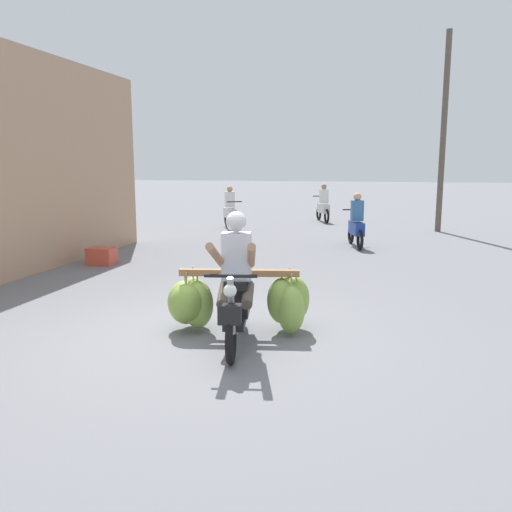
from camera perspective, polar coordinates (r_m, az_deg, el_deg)
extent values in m
plane|color=slate|center=(6.56, -5.28, -8.93)|extent=(120.00, 120.00, 0.00)
torus|color=black|center=(5.69, -2.72, -8.92)|extent=(0.18, 0.57, 0.56)
torus|color=black|center=(6.83, -1.70, -5.67)|extent=(0.18, 0.57, 0.56)
cube|color=black|center=(6.15, -2.25, -7.06)|extent=(0.34, 0.59, 0.08)
cube|color=black|center=(6.48, -1.93, -4.51)|extent=(0.39, 0.68, 0.36)
cube|color=black|center=(6.35, -2.01, -2.77)|extent=(0.36, 0.64, 0.10)
cylinder|color=gray|center=(5.64, -2.69, -5.45)|extent=(0.12, 0.29, 0.69)
cylinder|color=black|center=(5.52, -2.76, -2.16)|extent=(0.56, 0.14, 0.04)
sphere|color=silver|center=(5.48, -2.83, -3.77)|extent=(0.14, 0.14, 0.14)
cube|color=black|center=(5.50, -2.85, -6.29)|extent=(0.27, 0.20, 0.20)
cube|color=black|center=(5.60, -2.74, -6.01)|extent=(0.15, 0.29, 0.04)
cube|color=olive|center=(6.56, -1.83, -1.82)|extent=(1.49, 0.37, 0.08)
cube|color=olive|center=(6.75, -1.70, -1.76)|extent=(1.34, 0.32, 0.06)
ellipsoid|color=#87AA4A|center=(6.57, 3.82, -5.82)|extent=(0.37, 0.33, 0.61)
cylinder|color=#998459|center=(6.48, 3.85, -2.72)|extent=(0.02, 0.02, 0.18)
ellipsoid|color=#7B9F3E|center=(6.66, -7.48, -5.01)|extent=(0.52, 0.50, 0.47)
cylinder|color=#998459|center=(6.59, -7.53, -2.54)|extent=(0.02, 0.02, 0.17)
ellipsoid|color=#8EB150|center=(6.85, -7.61, -4.98)|extent=(0.49, 0.44, 0.57)
cylinder|color=#998459|center=(6.77, -7.67, -2.20)|extent=(0.02, 0.02, 0.17)
ellipsoid|color=#86AA49|center=(6.75, -6.31, -5.19)|extent=(0.42, 0.38, 0.62)
cylinder|color=#998459|center=(6.66, -6.36, -2.26)|extent=(0.02, 0.02, 0.15)
ellipsoid|color=#8BAF4E|center=(7.00, -6.78, -4.41)|extent=(0.46, 0.43, 0.54)
cylinder|color=#998459|center=(6.93, -6.83, -1.85)|extent=(0.02, 0.02, 0.16)
ellipsoid|color=#83A746|center=(6.64, 2.78, -4.85)|extent=(0.43, 0.41, 0.58)
cylinder|color=#998459|center=(6.57, 2.80, -2.20)|extent=(0.02, 0.02, 0.11)
ellipsoid|color=#7FA342|center=(6.72, 4.23, -4.62)|extent=(0.39, 0.36, 0.58)
cylinder|color=#998459|center=(6.65, 4.27, -2.05)|extent=(0.02, 0.02, 0.10)
ellipsoid|color=#83A746|center=(6.88, 3.63, -3.96)|extent=(0.58, 0.56, 0.49)
cylinder|color=#998459|center=(6.82, 3.65, -1.77)|extent=(0.02, 0.02, 0.11)
cube|color=#B2B7C6|center=(6.17, -2.12, -0.02)|extent=(0.37, 0.28, 0.56)
sphere|color=silver|center=(6.09, -2.17, 3.74)|extent=(0.24, 0.24, 0.24)
cylinder|color=#9E7051|center=(5.81, -0.52, 0.01)|extent=(0.27, 0.72, 0.39)
cylinder|color=#9E7051|center=(5.85, -4.33, 0.05)|extent=(0.17, 0.72, 0.39)
cylinder|color=#4C4238|center=(6.13, -0.89, -4.19)|extent=(0.21, 0.46, 0.27)
cylinder|color=#4C4238|center=(6.16, -3.50, -4.15)|extent=(0.21, 0.46, 0.27)
torus|color=black|center=(14.39, 10.22, 2.35)|extent=(0.21, 0.52, 0.52)
torus|color=black|center=(13.32, 11.18, 1.73)|extent=(0.21, 0.52, 0.52)
cube|color=navy|center=(13.73, 10.80, 2.99)|extent=(0.47, 0.93, 0.32)
cylinder|color=black|center=(14.27, 10.34, 4.95)|extent=(0.49, 0.16, 0.04)
cube|color=#386699|center=(13.66, 10.88, 4.85)|extent=(0.34, 0.27, 0.52)
sphere|color=tan|center=(13.66, 10.91, 6.32)|extent=(0.20, 0.20, 0.20)
torus|color=black|center=(20.26, 6.80, 4.59)|extent=(0.27, 0.51, 0.52)
torus|color=black|center=(19.21, 7.65, 4.29)|extent=(0.27, 0.51, 0.52)
cube|color=silver|center=(19.62, 7.31, 5.11)|extent=(0.56, 0.92, 0.32)
cylinder|color=black|center=(20.16, 6.88, 6.45)|extent=(0.48, 0.22, 0.04)
cube|color=silver|center=(19.57, 7.35, 6.42)|extent=(0.35, 0.30, 0.52)
sphere|color=#9E7051|center=(19.57, 7.36, 7.45)|extent=(0.20, 0.20, 0.20)
torus|color=black|center=(17.04, -2.30, 3.66)|extent=(0.33, 0.49, 0.52)
torus|color=black|center=(18.11, -3.17, 4.02)|extent=(0.33, 0.49, 0.52)
cube|color=silver|center=(17.65, -2.83, 4.65)|extent=(0.66, 0.90, 0.32)
cylinder|color=black|center=(17.03, -2.36, 5.89)|extent=(0.45, 0.28, 0.04)
cube|color=silver|center=(17.63, -2.86, 6.12)|extent=(0.36, 0.32, 0.52)
sphere|color=tan|center=(17.59, -2.86, 7.25)|extent=(0.20, 0.20, 0.20)
cube|color=#CC4C38|center=(11.71, -16.34, 0.00)|extent=(0.56, 0.40, 0.36)
cylinder|color=brown|center=(17.65, 19.60, 12.37)|extent=(0.18, 0.18, 6.09)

